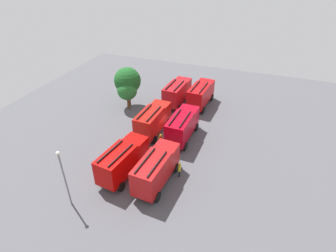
{
  "coord_description": "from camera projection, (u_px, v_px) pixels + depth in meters",
  "views": [
    {
      "loc": [
        -29.56,
        -11.05,
        21.64
      ],
      "look_at": [
        0.0,
        0.0,
        1.4
      ],
      "focal_mm": 29.32,
      "sensor_mm": 36.0,
      "label": 1
    }
  ],
  "objects": [
    {
      "name": "fire_truck_5",
      "position": [
        177.0,
        92.0,
        44.84
      ],
      "size": [
        7.32,
        3.07,
        3.88
      ],
      "rotation": [
        0.0,
        0.0,
        -0.05
      ],
      "color": "#AB1016",
      "rests_on": "ground"
    },
    {
      "name": "tree_1",
      "position": [
        128.0,
        81.0,
        43.06
      ],
      "size": [
        4.2,
        4.2,
        6.51
      ],
      "color": "brown",
      "rests_on": "ground"
    },
    {
      "name": "firefighter_0",
      "position": [
        105.0,
        163.0,
        31.59
      ],
      "size": [
        0.35,
        0.47,
        1.76
      ],
      "rotation": [
        0.0,
        0.0,
        3.44
      ],
      "color": "black",
      "rests_on": "ground"
    },
    {
      "name": "firefighter_1",
      "position": [
        180.0,
        169.0,
        30.66
      ],
      "size": [
        0.45,
        0.3,
        1.81
      ],
      "rotation": [
        0.0,
        0.0,
        4.86
      ],
      "color": "black",
      "rests_on": "ground"
    },
    {
      "name": "firefighter_3",
      "position": [
        160.0,
        140.0,
        35.52
      ],
      "size": [
        0.48,
        0.38,
        1.75
      ],
      "rotation": [
        0.0,
        0.0,
        1.2
      ],
      "color": "black",
      "rests_on": "ground"
    },
    {
      "name": "fire_truck_2",
      "position": [
        201.0,
        94.0,
        44.21
      ],
      "size": [
        7.34,
        3.12,
        3.88
      ],
      "rotation": [
        0.0,
        0.0,
        -0.06
      ],
      "color": "#B30B0F",
      "rests_on": "ground"
    },
    {
      "name": "fire_truck_0",
      "position": [
        156.0,
        168.0,
        29.12
      ],
      "size": [
        7.35,
        3.16,
        3.88
      ],
      "rotation": [
        0.0,
        0.0,
        -0.07
      ],
      "color": "#AB1112",
      "rests_on": "ground"
    },
    {
      "name": "lamppost",
      "position": [
        64.0,
        175.0,
        25.71
      ],
      "size": [
        0.36,
        0.36,
        6.66
      ],
      "color": "slate",
      "rests_on": "ground"
    },
    {
      "name": "fire_truck_3",
      "position": [
        123.0,
        159.0,
        30.32
      ],
      "size": [
        7.45,
        3.49,
        3.88
      ],
      "rotation": [
        0.0,
        0.0,
        -0.13
      ],
      "color": "#B00503",
      "rests_on": "ground"
    },
    {
      "name": "ground_plane",
      "position": [
        168.0,
        134.0,
        38.25
      ],
      "size": [
        55.92,
        55.92,
        0.0
      ],
      "primitive_type": "plane",
      "color": "#4C4C51"
    },
    {
      "name": "fire_truck_4",
      "position": [
        153.0,
        119.0,
        37.49
      ],
      "size": [
        7.3,
        3.0,
        3.88
      ],
      "rotation": [
        0.0,
        0.0,
        -0.04
      ],
      "color": "#AD120C",
      "rests_on": "ground"
    },
    {
      "name": "tree_0",
      "position": [
        127.0,
        90.0,
        42.73
      ],
      "size": [
        3.11,
        3.11,
        4.83
      ],
      "color": "brown",
      "rests_on": "ground"
    },
    {
      "name": "fire_truck_1",
      "position": [
        182.0,
        125.0,
        36.3
      ],
      "size": [
        7.26,
        2.91,
        3.88
      ],
      "rotation": [
        0.0,
        0.0,
        -0.03
      ],
      "color": "#AF0314",
      "rests_on": "ground"
    },
    {
      "name": "traffic_cone_0",
      "position": [
        162.0,
        99.0,
        46.65
      ],
      "size": [
        0.45,
        0.45,
        0.64
      ],
      "primitive_type": "cone",
      "color": "#F2600C",
      "rests_on": "ground"
    },
    {
      "name": "firefighter_2",
      "position": [
        179.0,
        86.0,
        49.41
      ],
      "size": [
        0.46,
        0.32,
        1.82
      ],
      "rotation": [
        0.0,
        0.0,
        4.92
      ],
      "color": "black",
      "rests_on": "ground"
    }
  ]
}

